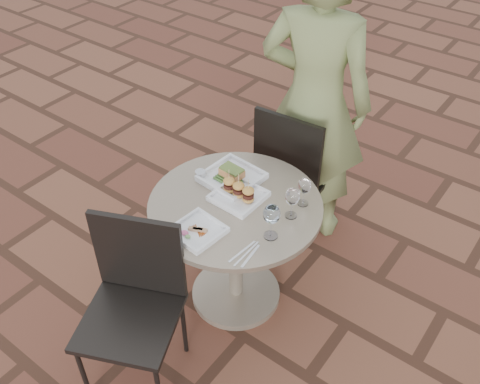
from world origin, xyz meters
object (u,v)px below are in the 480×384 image
Objects in this scene: plate_salmon at (232,176)px; plate_tuna at (197,230)px; plate_sliders at (239,193)px; chair_far at (294,163)px; diner at (314,102)px; cafe_table at (236,237)px; chair_near at (134,292)px.

plate_salmon is 0.44m from plate_tuna.
plate_tuna is (-0.00, -0.32, -0.02)m from plate_sliders.
diner reaches higher than chair_far.
plate_sliders is 1.01× the size of plate_tuna.
diner is 7.59× the size of plate_tuna.
plate_tuna is (-0.02, -0.28, 0.26)m from cafe_table.
diner reaches higher than cafe_table.
diner is at bearing 90.87° from plate_tuna.
cafe_table is at bearing 91.13° from chair_far.
cafe_table is 0.38m from plate_tuna.
plate_salmon reaches higher than plate_tuna.
chair_far is 0.40m from diner.
cafe_table is 0.97× the size of chair_far.
chair_near is at bearing 83.23° from chair_far.
plate_sliders reaches higher than plate_tuna.
diner is (-0.03, 0.81, 0.44)m from cafe_table.
plate_salmon is (-0.01, 0.77, 0.20)m from chair_near.
plate_sliders is (0.02, -0.77, -0.16)m from diner.
chair_far reaches higher than cafe_table.
plate_salmon reaches higher than cafe_table.
plate_sliders is at bearing -39.38° from plate_salmon.
plate_tuna is (0.12, -0.42, -0.01)m from plate_salmon.
plate_sliders is (0.12, -0.10, 0.01)m from plate_salmon.
chair_far is at bearing 83.13° from plate_salmon.
plate_salmon is 1.24× the size of plate_sliders.
cafe_table is 0.69m from chair_far.
cafe_table is 0.65m from chair_near.
chair_near is 3.03× the size of plate_salmon.
chair_far is 3.03× the size of plate_salmon.
plate_sliders is (-0.01, 0.04, 0.28)m from cafe_table.
plate_sliders is at bearing 89.12° from plate_tuna.
diner is at bearing 91.60° from plate_sliders.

